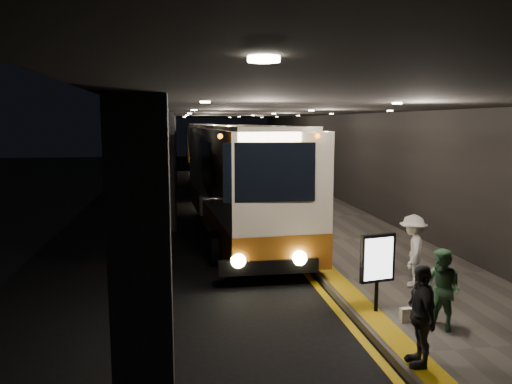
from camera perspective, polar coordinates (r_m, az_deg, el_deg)
ground at (r=15.32m, az=-4.91°, el=-7.30°), size 90.00×90.00×0.00m
lane_line_white at (r=20.17m, az=-11.02°, el=-3.67°), size 0.12×50.00×0.01m
kerb_stripe_yellow at (r=20.42m, az=0.72°, el=-3.37°), size 0.18×50.00×0.01m
sidewalk at (r=20.94m, az=7.22°, el=-2.96°), size 4.50×50.00×0.15m
tactile_strip at (r=20.48m, az=2.10°, el=-2.91°), size 0.50×50.00×0.01m
terminal_wall at (r=21.32m, az=13.20°, el=5.01°), size 0.10×50.00×6.00m
support_columns at (r=18.84m, az=-10.39°, el=2.29°), size 0.80×24.80×4.40m
canopy at (r=20.05m, az=1.17°, el=9.62°), size 9.00×50.00×0.40m
coach_main at (r=17.79m, az=-1.95°, el=0.88°), size 3.24×12.34×3.81m
coach_second at (r=31.33m, az=-5.11°, el=3.88°), size 2.52×11.90×3.74m
coach_third at (r=47.52m, az=-6.42°, el=5.29°), size 2.59×12.03×3.78m
passenger_boarding at (r=15.29m, az=7.24°, el=-3.41°), size 0.43×0.65×1.76m
passenger_waiting_green at (r=10.15m, az=20.52°, el=-10.40°), size 0.72×0.87×1.54m
passenger_waiting_white at (r=12.46m, az=17.45°, el=-6.42°), size 0.98×1.23×1.72m
passenger_waiting_grey at (r=8.61m, az=18.32°, el=-13.19°), size 0.62×1.04×1.67m
bag_polka at (r=10.70m, az=18.79°, el=-12.66°), size 0.33×0.17×0.38m
bag_plain at (r=10.46m, az=16.73°, el=-13.34°), size 0.24×0.16×0.29m
info_sign at (r=10.55m, az=13.74°, el=-7.55°), size 0.78×0.26×1.64m
stanchion_post at (r=14.68m, az=6.12°, el=-5.14°), size 0.05×0.05×1.12m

